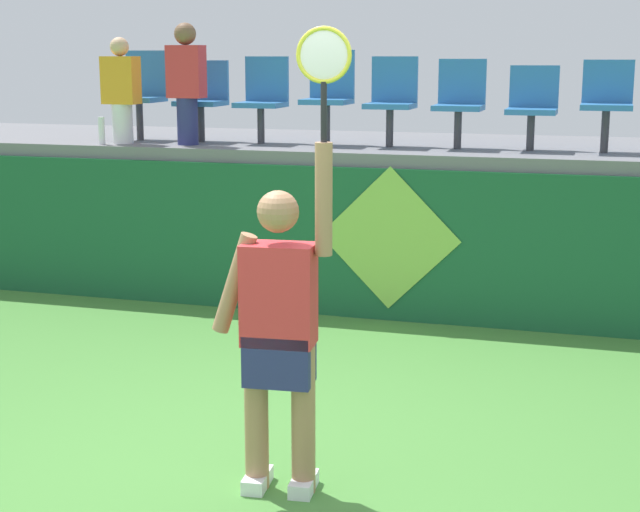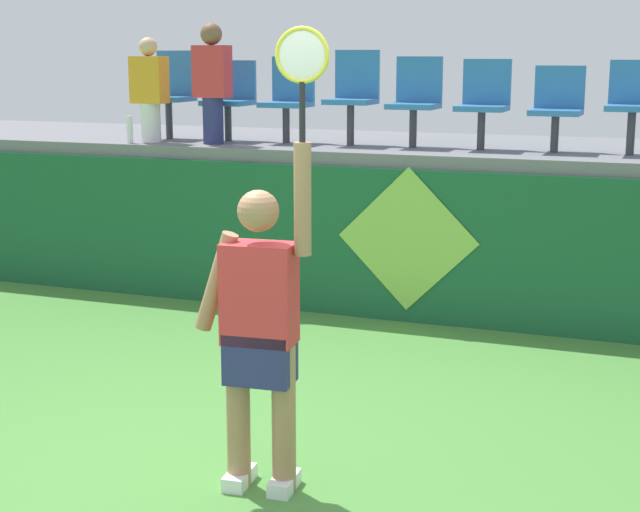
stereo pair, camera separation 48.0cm
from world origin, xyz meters
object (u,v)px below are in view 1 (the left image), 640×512
at_px(stadium_chair_2, 263,96).
at_px(stadium_chair_5, 460,99).
at_px(water_bottle, 102,131).
at_px(stadium_chair_0, 142,91).
at_px(spectator_0, 186,81).
at_px(stadium_chair_1, 203,96).
at_px(tennis_player, 280,326).
at_px(spectator_1, 121,89).
at_px(stadium_chair_3, 329,92).
at_px(stadium_chair_7, 607,100).
at_px(stadium_chair_6, 532,104).
at_px(stadium_chair_4, 392,97).

distance_m(stadium_chair_2, stadium_chair_5, 1.92).
relative_size(water_bottle, stadium_chair_0, 0.30).
xyz_separation_m(water_bottle, stadium_chair_0, (0.13, 0.62, 0.36)).
bearing_deg(spectator_0, stadium_chair_1, 90.00).
xyz_separation_m(tennis_player, stadium_chair_5, (0.27, 4.34, 1.00)).
distance_m(spectator_0, spectator_1, 0.68).
distance_m(stadium_chair_3, stadium_chair_5, 1.26).
bearing_deg(water_bottle, stadium_chair_7, 7.52).
bearing_deg(stadium_chair_6, stadium_chair_3, 179.78).
height_order(stadium_chair_2, stadium_chair_4, stadium_chair_4).
height_order(stadium_chair_0, spectator_0, spectator_0).
relative_size(stadium_chair_5, spectator_1, 0.80).
bearing_deg(water_bottle, stadium_chair_3, 16.51).
relative_size(tennis_player, stadium_chair_6, 3.27).
bearing_deg(stadium_chair_5, stadium_chair_6, -0.30).
distance_m(tennis_player, stadium_chair_7, 4.72).
height_order(water_bottle, stadium_chair_0, stadium_chair_0).
bearing_deg(water_bottle, spectator_0, 15.19).
relative_size(stadium_chair_3, stadium_chair_6, 1.18).
xyz_separation_m(water_bottle, stadium_chair_7, (4.65, 0.61, 0.33)).
bearing_deg(spectator_0, stadium_chair_2, 32.58).
height_order(stadium_chair_0, stadium_chair_6, stadium_chair_0).
bearing_deg(spectator_1, tennis_player, -52.88).
distance_m(tennis_player, stadium_chair_0, 5.36).
distance_m(stadium_chair_7, spectator_0, 3.87).
height_order(water_bottle, stadium_chair_2, stadium_chair_2).
height_order(stadium_chair_0, stadium_chair_5, stadium_chair_0).
bearing_deg(stadium_chair_5, stadium_chair_4, 179.87).
height_order(tennis_player, stadium_chair_5, tennis_player).
xyz_separation_m(stadium_chair_0, stadium_chair_6, (3.88, -0.01, -0.08)).
bearing_deg(stadium_chair_3, stadium_chair_5, -0.18).
xyz_separation_m(stadium_chair_0, spectator_0, (0.67, -0.40, 0.11)).
height_order(stadium_chair_5, stadium_chair_7, stadium_chair_5).
bearing_deg(stadium_chair_0, spectator_0, -31.07).
xyz_separation_m(stadium_chair_0, stadium_chair_7, (4.52, -0.01, -0.03)).
relative_size(stadium_chair_0, stadium_chair_6, 1.18).
relative_size(stadium_chair_4, stadium_chair_7, 1.03).
height_order(stadium_chair_5, spectator_1, spectator_1).
bearing_deg(stadium_chair_6, stadium_chair_4, 179.78).
distance_m(stadium_chair_0, stadium_chair_2, 1.30).
bearing_deg(stadium_chair_4, spectator_0, -168.15).
relative_size(stadium_chair_1, stadium_chair_7, 0.98).
bearing_deg(water_bottle, stadium_chair_4, 12.85).
bearing_deg(stadium_chair_7, spectator_1, -174.47).
bearing_deg(water_bottle, stadium_chair_1, 37.45).
height_order(water_bottle, stadium_chair_5, stadium_chair_5).
bearing_deg(spectator_1, stadium_chair_2, 18.85).
relative_size(stadium_chair_4, spectator_0, 0.73).
relative_size(stadium_chair_0, spectator_1, 0.88).
relative_size(stadium_chair_3, stadium_chair_5, 1.10).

